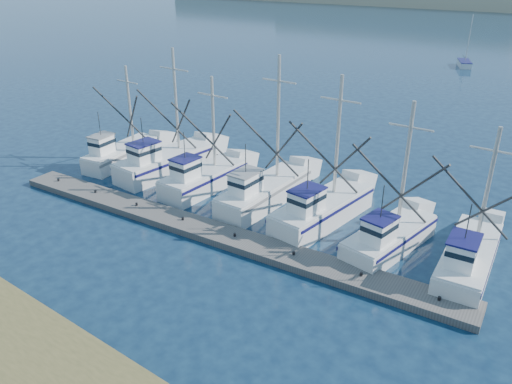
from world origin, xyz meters
TOP-DOWN VIEW (x-y plane):
  - ground at (0.00, 0.00)m, footprint 500.00×500.00m
  - floating_dock at (-6.18, 6.28)m, footprint 32.20×4.68m
  - trawler_fleet at (-6.32, 11.42)m, footprint 31.28×8.89m
  - sailboat_far at (-8.86, 72.69)m, footprint 3.49×5.37m

SIDE VIEW (x-z plane):
  - ground at x=0.00m, z-range 0.00..0.00m
  - floating_dock at x=-6.18m, z-range 0.00..0.43m
  - sailboat_far at x=-8.86m, z-range -3.55..4.55m
  - trawler_fleet at x=-6.32m, z-range -4.06..5.99m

